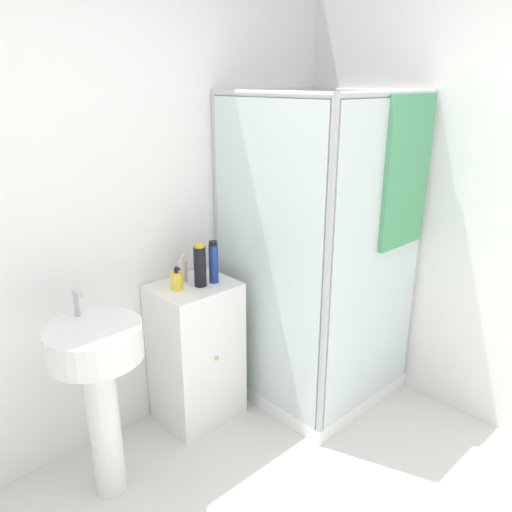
# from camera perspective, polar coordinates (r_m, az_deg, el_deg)

# --- Properties ---
(wall_back) EXTENTS (6.40, 0.06, 2.50)m
(wall_back) POSITION_cam_1_polar(r_m,az_deg,el_deg) (2.59, -19.25, 3.80)
(wall_back) COLOR white
(wall_back) RESTS_ON ground_plane
(shower_enclosure) EXTENTS (0.88, 0.91, 1.86)m
(shower_enclosure) POSITION_cam_1_polar(r_m,az_deg,el_deg) (3.11, 7.38, -7.02)
(shower_enclosure) COLOR white
(shower_enclosure) RESTS_ON ground_plane
(vanity_cabinet) EXTENTS (0.45, 0.39, 0.84)m
(vanity_cabinet) POSITION_cam_1_polar(r_m,az_deg,el_deg) (2.95, -6.84, -10.82)
(vanity_cabinet) COLOR white
(vanity_cabinet) RESTS_ON ground_plane
(sink) EXTENTS (0.42, 0.42, 1.02)m
(sink) POSITION_cam_1_polar(r_m,az_deg,el_deg) (2.41, -17.57, -12.74)
(sink) COLOR white
(sink) RESTS_ON ground_plane
(soap_dispenser) EXTENTS (0.06, 0.06, 0.13)m
(soap_dispenser) POSITION_cam_1_polar(r_m,az_deg,el_deg) (2.70, -9.07, -2.78)
(soap_dispenser) COLOR yellow
(soap_dispenser) RESTS_ON vanity_cabinet
(shampoo_bottle_tall_black) EXTENTS (0.07, 0.07, 0.25)m
(shampoo_bottle_tall_black) POSITION_cam_1_polar(r_m,az_deg,el_deg) (2.70, -6.43, -1.05)
(shampoo_bottle_tall_black) COLOR black
(shampoo_bottle_tall_black) RESTS_ON vanity_cabinet
(shampoo_bottle_blue) EXTENTS (0.05, 0.05, 0.24)m
(shampoo_bottle_blue) POSITION_cam_1_polar(r_m,az_deg,el_deg) (2.75, -4.88, -0.73)
(shampoo_bottle_blue) COLOR navy
(shampoo_bottle_blue) RESTS_ON vanity_cabinet
(lotion_bottle_white) EXTENTS (0.04, 0.05, 0.16)m
(lotion_bottle_white) POSITION_cam_1_polar(r_m,az_deg,el_deg) (2.80, -8.31, -1.61)
(lotion_bottle_white) COLOR beige
(lotion_bottle_white) RESTS_ON vanity_cabinet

